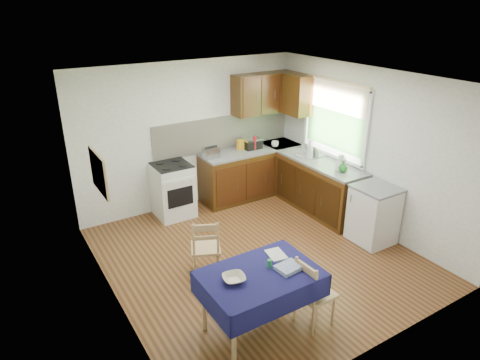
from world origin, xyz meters
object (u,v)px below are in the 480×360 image
chair_near (312,291)px  sandwich_press (251,143)px  dish_rack (310,154)px  kettle (341,163)px  toaster (211,153)px  dining_table (260,281)px  chair_far (206,246)px

chair_near → sandwich_press: size_ratio=2.64×
dish_rack → kettle: size_ratio=1.69×
dish_rack → kettle: (-0.01, -0.75, 0.09)m
chair_near → toaster: size_ratio=3.15×
toaster → dish_rack: (1.50, -0.80, -0.07)m
dining_table → sandwich_press: size_ratio=3.83×
toaster → kettle: 2.15m
chair_near → dish_rack: dish_rack is taller
dining_table → chair_far: chair_far is taller
chair_far → chair_near: 1.54m
toaster → sandwich_press: bearing=29.7°
dining_table → chair_near: (0.54, -0.23, -0.19)m
toaster → kettle: size_ratio=1.05×
dining_table → toaster: toaster is taller
dining_table → toaster: bearing=59.7°
toaster → kettle: bearing=-21.7°
toaster → dish_rack: bearing=-3.8°
chair_far → kettle: (2.55, 0.26, 0.56)m
dining_table → dish_rack: size_ratio=2.83×
chair_near → dining_table: bearing=64.2°
sandwich_press → chair_near: bearing=-87.5°
dining_table → kettle: 2.93m
chair_far → chair_near: same height
toaster → dish_rack: 1.70m
sandwich_press → dish_rack: (0.63, -0.88, -0.07)m
chair_near → sandwich_press: sandwich_press is taller
chair_near → kettle: 2.67m
dining_table → sandwich_press: bearing=47.0°
sandwich_press → dish_rack: size_ratio=0.74×
chair_far → dish_rack: bearing=-134.2°
dining_table → chair_far: size_ratio=1.45×
sandwich_press → kettle: size_ratio=1.25×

